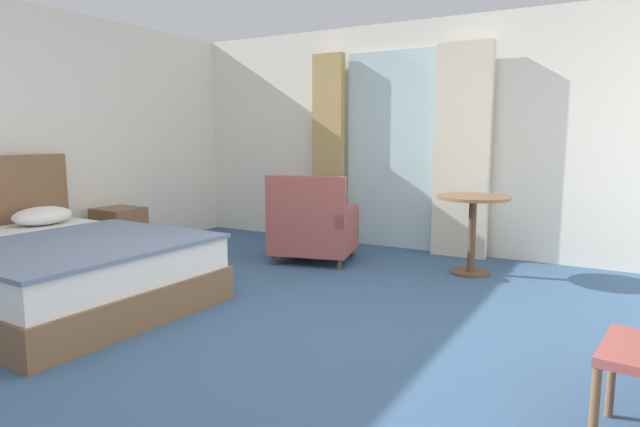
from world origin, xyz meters
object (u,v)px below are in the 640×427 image
(round_cafe_table, at_px, (473,217))
(nightstand, at_px, (120,232))
(bed, at_px, (48,267))
(armchair_by_window, at_px, (313,228))

(round_cafe_table, bearing_deg, nightstand, -161.15)
(bed, bearing_deg, armchair_by_window, 63.89)
(armchair_by_window, bearing_deg, nightstand, -155.95)
(nightstand, relative_size, round_cafe_table, 0.72)
(armchair_by_window, height_order, round_cafe_table, armchair_by_window)
(bed, xyz_separation_m, round_cafe_table, (2.59, 2.50, 0.26))
(bed, xyz_separation_m, armchair_by_window, (1.07, 2.18, 0.07))
(bed, relative_size, round_cafe_table, 3.06)
(nightstand, distance_m, round_cafe_table, 3.61)
(nightstand, bearing_deg, round_cafe_table, 18.85)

